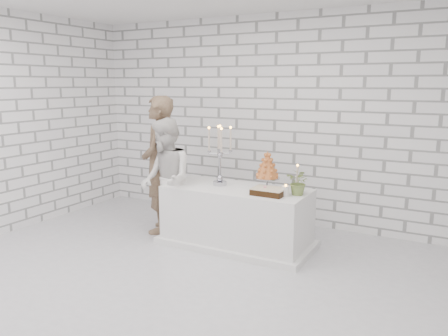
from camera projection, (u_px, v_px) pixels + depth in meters
ground at (180, 284)px, 4.57m from camera, size 6.00×5.00×0.01m
wall_back at (275, 120)px, 6.44m from camera, size 6.00×0.01×3.00m
cake_table at (236, 217)px, 5.60m from camera, size 1.80×0.80×0.75m
groom at (159, 165)px, 6.06m from camera, size 0.69×0.81×1.87m
bride at (166, 181)px, 5.70m from camera, size 0.98×0.98×1.60m
candelabra at (220, 155)px, 5.60m from camera, size 0.35×0.35×0.77m
croquembouche at (267, 170)px, 5.40m from camera, size 0.37×0.37×0.48m
chocolate_cake at (269, 191)px, 5.17m from camera, size 0.38×0.27×0.08m
pillar_candle at (286, 191)px, 5.10m from camera, size 0.10×0.10×0.12m
extra_taper at (297, 179)px, 5.26m from camera, size 0.06×0.06×0.32m
flowers at (299, 182)px, 5.14m from camera, size 0.32×0.29×0.31m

